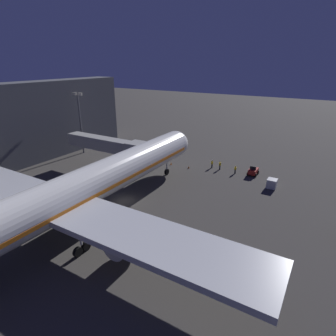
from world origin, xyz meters
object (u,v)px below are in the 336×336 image
Objects in this scene: jet_bridge at (111,145)px; ground_crew_near_nose_gear at (212,163)px; baggage_tug_spare at (253,171)px; baggage_container_far_row at (272,183)px; traffic_cone_nose_starboard at (171,163)px; ground_crew_marshaller_fwd at (235,169)px; apron_floodlight_mast at (80,118)px; airliner_at_gate at (67,196)px; traffic_cone_nose_port at (189,167)px; ground_crew_by_belt_loader at (220,165)px.

jet_bridge is 21.57m from ground_crew_near_nose_gear.
baggage_container_far_row is (-4.58, 4.47, 0.05)m from baggage_tug_spare.
ground_crew_marshaller_fwd is at bearing -170.90° from traffic_cone_nose_starboard.
apron_floodlight_mast is at bearing 9.15° from ground_crew_marshaller_fwd.
ground_crew_marshaller_fwd is (-37.17, -5.98, -7.80)m from apron_floodlight_mast.
baggage_container_far_row reaches higher than traffic_cone_nose_starboard.
ground_crew_near_nose_gear is at bearing -100.97° from airliner_at_gate.
airliner_at_gate is at bearing 85.77° from traffic_cone_nose_port.
apron_floodlight_mast reaches higher than traffic_cone_nose_port.
ground_crew_near_nose_gear is 5.07m from traffic_cone_nose_port.
ground_crew_marshaller_fwd is at bearing -22.47° from baggage_container_far_row.
baggage_tug_spare is at bearing -152.66° from jet_bridge.
ground_crew_near_nose_gear is at bearing 3.69° from baggage_tug_spare.
baggage_tug_spare reaches higher than traffic_cone_nose_starboard.
airliner_at_gate is at bearing 94.23° from traffic_cone_nose_starboard.
jet_bridge is 7.00× the size of baggage_tug_spare.
traffic_cone_nose_starboard is (13.87, 2.22, -0.64)m from ground_crew_marshaller_fwd.
ground_crew_by_belt_loader is 1.08× the size of ground_crew_marshaller_fwd.
airliner_at_gate reaches higher than traffic_cone_nose_starboard.
ground_crew_near_nose_gear is at bearing -145.19° from traffic_cone_nose_port.
airliner_at_gate is 36.55m from apron_floodlight_mast.
airliner_at_gate is 4.12× the size of apron_floodlight_mast.
traffic_cone_nose_port is at bearing 180.00° from traffic_cone_nose_starboard.
apron_floodlight_mast is 8.78× the size of ground_crew_marshaller_fwd.
jet_bridge is 10.92× the size of baggage_container_far_row.
airliner_at_gate reaches higher than ground_crew_near_nose_gear.
apron_floodlight_mast is at bearing 7.74° from traffic_cone_nose_port.
baggage_tug_spare is 6.88m from ground_crew_by_belt_loader.
baggage_tug_spare is (-25.53, -13.20, -4.87)m from jet_bridge.
ground_crew_by_belt_loader is 10.74m from traffic_cone_nose_starboard.
airliner_at_gate is 34.36m from ground_crew_marshaller_fwd.
ground_crew_marshaller_fwd is (-3.52, 0.53, -0.08)m from ground_crew_by_belt_loader.
apron_floodlight_mast is 26.68× the size of traffic_cone_nose_starboard.
ground_crew_by_belt_loader reaches higher than traffic_cone_nose_port.
traffic_cone_nose_starboard is at bearing 11.26° from baggage_tug_spare.
airliner_at_gate is at bearing 79.03° from ground_crew_near_nose_gear.
ground_crew_by_belt_loader is (-8.15, -32.52, -4.56)m from airliner_at_gate.
baggage_tug_spare is 17.54m from traffic_cone_nose_starboard.
apron_floodlight_mast is (25.50, -26.00, 3.16)m from airliner_at_gate.
traffic_cone_nose_port is 1.00× the size of traffic_cone_nose_starboard.
baggage_container_far_row is 3.21× the size of traffic_cone_nose_port.
baggage_tug_spare is 1.52× the size of ground_crew_by_belt_loader.
jet_bridge is 22.97m from ground_crew_by_belt_loader.
apron_floodlight_mast is 35.14m from ground_crew_by_belt_loader.
ground_crew_by_belt_loader is at bearing -155.16° from traffic_cone_nose_port.
baggage_container_far_row is (-30.11, -8.72, -4.82)m from jet_bridge.
traffic_cone_nose_starboard is at bearing 14.90° from ground_crew_by_belt_loader.
ground_crew_near_nose_gear reaches higher than baggage_container_far_row.
airliner_at_gate is 110.07× the size of traffic_cone_nose_starboard.
ground_crew_marshaller_fwd is at bearing -151.63° from jet_bridge.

